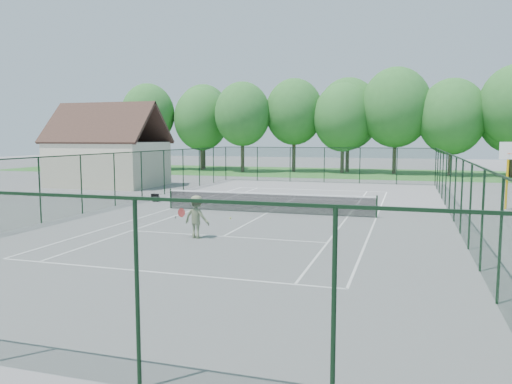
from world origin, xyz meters
TOP-DOWN VIEW (x-y plane):
  - ground at (0.00, 0.00)m, footprint 140.00×140.00m
  - grass_far at (0.00, 30.00)m, footprint 80.00×16.00m
  - court_lines at (0.00, 0.00)m, footprint 11.05×23.85m
  - tennis_net at (0.00, 0.00)m, footprint 11.08×0.08m
  - fence_enclosure at (0.00, 0.00)m, footprint 18.05×36.05m
  - utility_building at (-16.00, 10.00)m, footprint 8.60×6.27m
  - tree_line_far at (0.00, 30.00)m, footprint 39.40×6.40m
  - basketball_goal at (12.01, 4.53)m, footprint 1.20×1.43m
  - sports_bag_a at (-8.31, 3.38)m, footprint 0.46×0.32m
  - sports_bag_b at (-7.69, 2.38)m, footprint 0.43×0.32m
  - tennis_player at (-0.88, -6.99)m, footprint 2.16×0.89m

SIDE VIEW (x-z plane):
  - ground at x=0.00m, z-range 0.00..0.00m
  - court_lines at x=0.00m, z-range 0.00..0.01m
  - grass_far at x=0.00m, z-range 0.00..0.01m
  - sports_bag_b at x=-7.69m, z-range 0.00..0.30m
  - sports_bag_a at x=-8.31m, z-range 0.00..0.34m
  - tennis_net at x=0.00m, z-range 0.03..1.13m
  - tennis_player at x=-0.88m, z-range 0.00..1.66m
  - fence_enclosure at x=0.00m, z-range 0.05..3.07m
  - basketball_goal at x=12.01m, z-range 0.74..4.39m
  - utility_building at x=-16.00m, z-range -0.20..6.44m
  - tree_line_far at x=0.00m, z-range 1.14..10.84m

